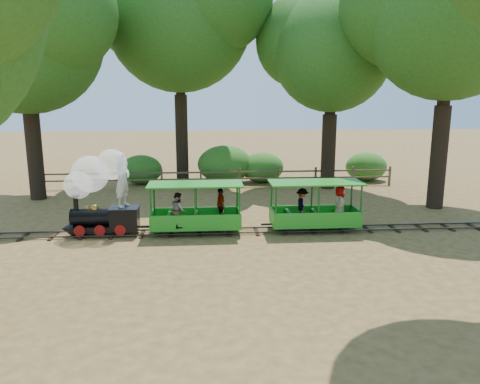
{
  "coord_description": "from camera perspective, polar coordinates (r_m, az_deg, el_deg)",
  "views": [
    {
      "loc": [
        -0.79,
        -15.77,
        4.85
      ],
      "look_at": [
        0.45,
        0.5,
        1.35
      ],
      "focal_mm": 35.0,
      "sensor_mm": 36.0,
      "label": 1
    }
  ],
  "objects": [
    {
      "name": "track",
      "position": [
        16.5,
        -1.43,
        -4.75
      ],
      "size": [
        22.0,
        1.0,
        0.1
      ],
      "color": "#3F3D3A",
      "rests_on": "ground"
    },
    {
      "name": "locomotive",
      "position": [
        16.55,
        -16.86,
        0.68
      ],
      "size": [
        2.64,
        1.24,
        3.03
      ],
      "color": "black",
      "rests_on": "ground"
    },
    {
      "name": "shrub_mid_w",
      "position": [
        25.38,
        -1.87,
        3.41
      ],
      "size": [
        2.94,
        2.26,
        2.03
      ],
      "primitive_type": "ellipsoid",
      "color": "#2D6B1E",
      "rests_on": "ground"
    },
    {
      "name": "shrub_west",
      "position": [
        25.63,
        -11.96,
        2.7
      ],
      "size": [
        2.25,
        1.73,
        1.56
      ],
      "primitive_type": "ellipsoid",
      "color": "#2D6B1E",
      "rests_on": "ground"
    },
    {
      "name": "shrub_east",
      "position": [
        26.93,
        15.13,
        3.02
      ],
      "size": [
        2.29,
        1.76,
        1.59
      ],
      "primitive_type": "ellipsoid",
      "color": "#2D6B1E",
      "rests_on": "ground"
    },
    {
      "name": "oak_ne",
      "position": [
        24.27,
        11.11,
        17.09
      ],
      "size": [
        7.31,
        6.43,
        9.69
      ],
      "color": "#2D2116",
      "rests_on": "ground"
    },
    {
      "name": "oak_nw",
      "position": [
        23.36,
        -24.95,
        17.79
      ],
      "size": [
        8.47,
        7.45,
        10.64
      ],
      "color": "#2D2116",
      "rests_on": "ground"
    },
    {
      "name": "ground",
      "position": [
        16.52,
        -1.43,
        -4.97
      ],
      "size": [
        90.0,
        90.0,
        0.0
      ],
      "primitive_type": "plane",
      "color": "#A47746",
      "rests_on": "ground"
    },
    {
      "name": "carriage_front",
      "position": [
        16.26,
        -5.34,
        -2.52
      ],
      "size": [
        3.23,
        1.36,
        1.68
      ],
      "color": "#229320",
      "rests_on": "track"
    },
    {
      "name": "oak_nc",
      "position": [
        25.73,
        -7.59,
        21.13
      ],
      "size": [
        9.39,
        8.27,
        12.3
      ],
      "color": "#2D2116",
      "rests_on": "ground"
    },
    {
      "name": "shrub_mid_e",
      "position": [
        25.58,
        2.71,
        3.02
      ],
      "size": [
        2.36,
        1.81,
        1.63
      ],
      "primitive_type": "ellipsoid",
      "color": "#2D6B1E",
      "rests_on": "ground"
    },
    {
      "name": "fence",
      "position": [
        24.16,
        -2.41,
        1.91
      ],
      "size": [
        18.1,
        0.1,
        1.0
      ],
      "color": "brown",
      "rests_on": "ground"
    },
    {
      "name": "oak_e",
      "position": [
        21.48,
        24.23,
        19.77
      ],
      "size": [
        8.22,
        7.24,
        11.05
      ],
      "color": "#2D2116",
      "rests_on": "ground"
    },
    {
      "name": "carriage_rear",
      "position": [
        16.75,
        9.34,
        -2.11
      ],
      "size": [
        3.23,
        1.32,
        1.68
      ],
      "color": "#229320",
      "rests_on": "track"
    }
  ]
}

